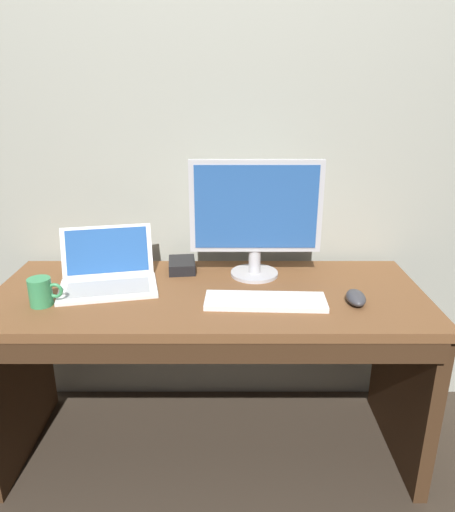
{
  "coord_description": "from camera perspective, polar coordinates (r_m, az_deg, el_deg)",
  "views": [
    {
      "loc": [
        0.07,
        -1.61,
        1.44
      ],
      "look_at": [
        0.07,
        0.0,
        0.86
      ],
      "focal_mm": 32.98,
      "sensor_mm": 36.0,
      "label": 1
    }
  ],
  "objects": [
    {
      "name": "ground_plane",
      "position": [
        2.16,
        -2.06,
        -21.94
      ],
      "size": [
        14.0,
        14.0,
        0.0
      ],
      "primitive_type": "plane",
      "color": "#382D23"
    },
    {
      "name": "back_wall",
      "position": [
        2.0,
        -2.15,
        16.0
      ],
      "size": [
        4.28,
        0.04,
        2.61
      ],
      "primitive_type": "cube",
      "color": "#9EA093",
      "rests_on": "ground"
    },
    {
      "name": "desk",
      "position": [
        1.85,
        -2.27,
        -10.27
      ],
      "size": [
        1.61,
        0.65,
        0.72
      ],
      "color": "brown",
      "rests_on": "ground"
    },
    {
      "name": "laptop_white",
      "position": [
        1.86,
        -14.33,
        -2.3
      ],
      "size": [
        0.41,
        0.37,
        0.2
      ],
      "color": "white",
      "rests_on": "desk"
    },
    {
      "name": "external_monitor",
      "position": [
        1.82,
        3.41,
        5.07
      ],
      "size": [
        0.51,
        0.19,
        0.47
      ],
      "color": "#B7B7BC",
      "rests_on": "desk"
    },
    {
      "name": "wired_keyboard",
      "position": [
        1.66,
        4.58,
        -5.46
      ],
      "size": [
        0.43,
        0.16,
        0.02
      ],
      "color": "white",
      "rests_on": "desk"
    },
    {
      "name": "computer_mouse",
      "position": [
        1.72,
        15.27,
        -4.9
      ],
      "size": [
        0.07,
        0.12,
        0.04
      ],
      "primitive_type": "ellipsoid",
      "rotation": [
        0.0,
        0.0,
        -0.05
      ],
      "color": "#38383D",
      "rests_on": "desk"
    },
    {
      "name": "external_drive_box",
      "position": [
        1.96,
        -5.58,
        -1.12
      ],
      "size": [
        0.12,
        0.16,
        0.04
      ],
      "primitive_type": "cube",
      "rotation": [
        0.0,
        0.0,
        0.11
      ],
      "color": "black",
      "rests_on": "desk"
    },
    {
      "name": "coffee_mug",
      "position": [
        1.76,
        -21.7,
        -4.06
      ],
      "size": [
        0.12,
        0.08,
        0.1
      ],
      "color": "#388E56",
      "rests_on": "desk"
    }
  ]
}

